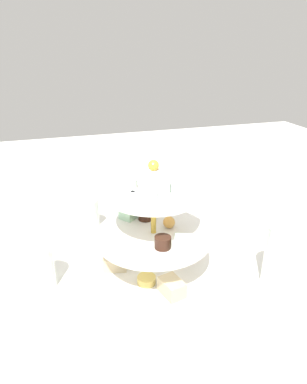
# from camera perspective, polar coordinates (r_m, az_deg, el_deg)

# --- Properties ---
(ground_plane) EXTENTS (2.40, 2.40, 0.00)m
(ground_plane) POSITION_cam_1_polar(r_m,az_deg,el_deg) (0.73, 0.00, -13.44)
(ground_plane) COLOR silver
(tiered_serving_stand) EXTENTS (0.28, 0.28, 0.25)m
(tiered_serving_stand) POSITION_cam_1_polar(r_m,az_deg,el_deg) (0.69, 0.03, -8.27)
(tiered_serving_stand) COLOR white
(tiered_serving_stand) RESTS_ON ground_plane
(water_glass_tall_right) EXTENTS (0.07, 0.07, 0.13)m
(water_glass_tall_right) POSITION_cam_1_polar(r_m,az_deg,el_deg) (0.71, 20.55, -10.04)
(water_glass_tall_right) COLOR silver
(water_glass_tall_right) RESTS_ON ground_plane
(water_glass_short_left) EXTENTS (0.06, 0.06, 0.08)m
(water_glass_short_left) POSITION_cam_1_polar(r_m,az_deg,el_deg) (0.88, -11.07, -3.79)
(water_glass_short_left) COLOR silver
(water_glass_short_left) RESTS_ON ground_plane
(teacup_with_saucer) EXTENTS (0.09, 0.09, 0.05)m
(teacup_with_saucer) POSITION_cam_1_polar(r_m,az_deg,el_deg) (0.94, -3.24, -2.79)
(teacup_with_saucer) COLOR white
(teacup_with_saucer) RESTS_ON ground_plane
(butter_knife_right) EXTENTS (0.13, 0.13, 0.00)m
(butter_knife_right) POSITION_cam_1_polar(r_m,az_deg,el_deg) (0.95, 10.13, -4.19)
(butter_knife_right) COLOR silver
(butter_knife_right) RESTS_ON ground_plane
(water_glass_mid_back) EXTENTS (0.06, 0.06, 0.09)m
(water_glass_mid_back) POSITION_cam_1_polar(r_m,az_deg,el_deg) (0.71, -18.50, -11.83)
(water_glass_mid_back) COLOR silver
(water_glass_mid_back) RESTS_ON ground_plane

